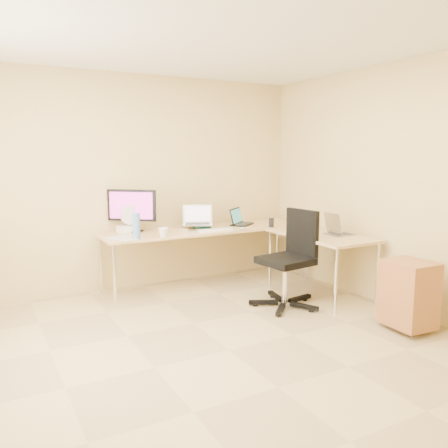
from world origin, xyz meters
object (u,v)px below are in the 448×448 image
laptop_black (242,216)px  office_chair (285,262)px  monitor (132,211)px  keyboard (215,230)px  laptop_center (198,215)px  desk_fan (129,220)px  desk_return (320,265)px  laptop_return (340,226)px  cabinet (408,293)px  mug (163,232)px  desk_main (208,257)px  water_bottle (136,226)px

laptop_black → office_chair: bearing=-136.8°
monitor → keyboard: 1.02m
laptop_center → office_chair: size_ratio=0.35×
office_chair → desk_fan: bearing=126.6°
desk_return → laptop_return: bearing=-43.2°
laptop_center → cabinet: laptop_center is taller
desk_return → mug: size_ratio=11.47×
desk_main → keyboard: size_ratio=6.18×
water_bottle → desk_fan: 0.48m
laptop_return → cabinet: (-0.15, -1.12, -0.48)m
monitor → cabinet: 3.15m
mug → water_bottle: water_bottle is taller
laptop_center → water_bottle: bearing=-136.6°
cabinet → desk_fan: bearing=130.5°
desk_main → monitor: size_ratio=4.45×
desk_main → laptop_black: size_ratio=7.61×
keyboard → water_bottle: water_bottle is taller
laptop_black → keyboard: bearing=166.3°
desk_return → keyboard: (-0.98, 0.79, 0.37)m
mug → laptop_return: size_ratio=0.36×
laptop_center → keyboard: (0.11, -0.26, -0.16)m
mug → office_chair: 1.39m
office_chair → cabinet: size_ratio=1.72×
desk_return → laptop_black: bearing=113.3°
laptop_center → desk_fan: 0.84m
desk_main → laptop_return: 1.67m
laptop_return → desk_return: bearing=46.8°
mug → cabinet: mug is taller
laptop_black → desk_fan: 1.48m
laptop_black → office_chair: 1.24m
desk_return → laptop_black: (-0.45, 1.04, 0.48)m
monitor → office_chair: bearing=-6.9°
desk_main → laptop_center: (-0.11, 0.04, 0.53)m
desk_return → laptop_return: (0.15, -0.14, 0.47)m
desk_fan → desk_return: bearing=-42.1°
mug → office_chair: bearing=-38.0°
desk_main → monitor: bearing=167.5°
desk_main → cabinet: size_ratio=4.28×
mug → keyboard: bearing=6.9°
desk_return → cabinet: bearing=-90.0°
keyboard → mug: (-0.70, -0.08, 0.04)m
laptop_center → cabinet: size_ratio=0.60×
laptop_center → office_chair: (0.49, -1.18, -0.40)m
monitor → laptop_black: 1.45m
mug → water_bottle: bearing=175.1°
desk_fan → cabinet: (1.92, -2.46, -0.52)m
desk_main → laptop_black: bearing=4.4°
desk_main → desk_return: 1.40m
desk_fan → office_chair: 1.91m
laptop_black → mug: bearing=156.1°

